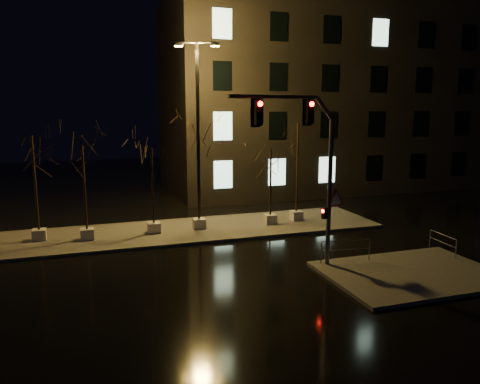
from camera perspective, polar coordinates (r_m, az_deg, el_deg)
name	(u,v)px	position (r m, az deg, el deg)	size (l,w,h in m)	color
ground	(212,267)	(20.34, -3.46, -9.15)	(90.00, 90.00, 0.00)	black
median	(184,231)	(25.91, -6.87, -4.73)	(22.00, 5.00, 0.15)	#43403C
sidewalk_corner	(411,274)	(20.59, 20.17, -9.32)	(7.00, 5.00, 0.15)	#43403C
building	(316,98)	(41.13, 9.21, 11.22)	(25.00, 12.00, 15.00)	black
tree_0	(33,159)	(25.09, -23.89, 3.67)	(1.80, 1.80, 5.40)	#B0ACA4
tree_1	(83,167)	(24.39, -18.57, 2.95)	(1.80, 1.80, 4.90)	#B0ACA4
tree_2	(152,168)	(24.83, -10.69, 2.95)	(1.80, 1.80, 4.63)	#B0ACA4
tree_3	(198,147)	(25.29, -5.16, 5.53)	(1.80, 1.80, 5.97)	#B0ACA4
tree_4	(271,165)	(26.37, 3.77, 3.29)	(1.80, 1.80, 4.48)	#B0ACA4
tree_5	(298,145)	(27.33, 7.07, 5.75)	(1.80, 1.80, 5.90)	#B0ACA4
traffic_signal_mast	(310,158)	(18.87, 8.51, 4.17)	(5.63, 1.52, 7.06)	#55575C
streetlight_main	(198,121)	(26.84, -5.15, 8.66)	(2.48, 1.08, 10.16)	black
guard_rail_a	(346,247)	(20.88, 12.76, -6.61)	(2.23, 0.39, 0.97)	#55575C
guard_rail_b	(443,241)	(23.51, 23.47, -5.48)	(0.16, 1.84, 0.87)	#55575C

